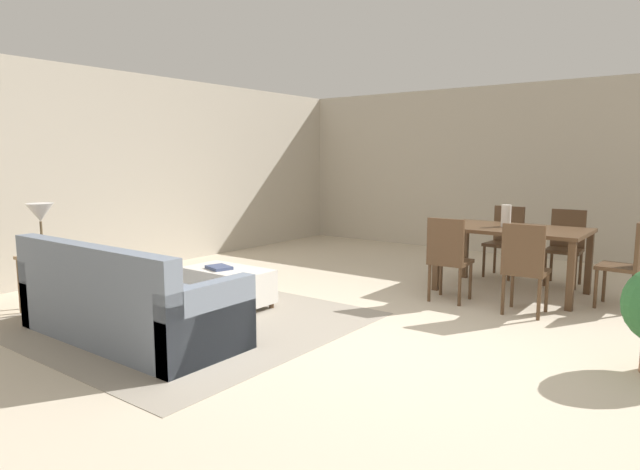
% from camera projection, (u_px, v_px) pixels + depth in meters
% --- Properties ---
extents(ground_plane, '(10.80, 10.80, 0.00)m').
position_uv_depth(ground_plane, '(389.00, 345.00, 4.58)').
color(ground_plane, beige).
extents(wall_back, '(9.00, 0.12, 2.70)m').
position_uv_depth(wall_back, '(555.00, 171.00, 8.35)').
color(wall_back, '#BCB2A0').
rests_on(wall_back, ground_plane).
extents(wall_left, '(0.12, 11.00, 2.70)m').
position_uv_depth(wall_left, '(121.00, 173.00, 7.46)').
color(wall_left, '#BCB2A0').
rests_on(wall_left, ground_plane).
extents(area_rug, '(3.00, 2.80, 0.01)m').
position_uv_depth(area_rug, '(185.00, 320.00, 5.29)').
color(area_rug, gray).
rests_on(area_rug, ground_plane).
extents(couch, '(2.13, 0.89, 0.86)m').
position_uv_depth(couch, '(126.00, 306.00, 4.71)').
color(couch, slate).
rests_on(couch, ground_plane).
extents(ottoman_table, '(0.93, 0.53, 0.40)m').
position_uv_depth(ottoman_table, '(228.00, 285.00, 5.75)').
color(ottoman_table, silver).
rests_on(ottoman_table, ground_plane).
extents(side_table, '(0.40, 0.40, 0.58)m').
position_uv_depth(side_table, '(44.00, 268.00, 5.49)').
color(side_table, olive).
rests_on(side_table, ground_plane).
extents(table_lamp, '(0.26, 0.26, 0.53)m').
position_uv_depth(table_lamp, '(40.00, 215.00, 5.42)').
color(table_lamp, brown).
rests_on(table_lamp, side_table).
extents(dining_table, '(1.60, 0.99, 0.76)m').
position_uv_depth(dining_table, '(513.00, 235.00, 6.30)').
color(dining_table, '#513823').
rests_on(dining_table, ground_plane).
extents(dining_chair_near_left, '(0.42, 0.42, 0.92)m').
position_uv_depth(dining_chair_near_left, '(448.00, 255.00, 5.88)').
color(dining_chair_near_left, '#513823').
rests_on(dining_chair_near_left, ground_plane).
extents(dining_chair_near_right, '(0.42, 0.42, 0.92)m').
position_uv_depth(dining_chair_near_right, '(525.00, 264.00, 5.38)').
color(dining_chair_near_right, '#513823').
rests_on(dining_chair_near_right, ground_plane).
extents(dining_chair_far_left, '(0.43, 0.43, 0.92)m').
position_uv_depth(dining_chair_far_left, '(505.00, 237.00, 7.21)').
color(dining_chair_far_left, '#513823').
rests_on(dining_chair_far_left, ground_plane).
extents(dining_chair_far_right, '(0.41, 0.41, 0.92)m').
position_uv_depth(dining_chair_far_right, '(566.00, 243.00, 6.74)').
color(dining_chair_far_right, '#513823').
rests_on(dining_chair_far_right, ground_plane).
extents(dining_chair_head_east, '(0.42, 0.42, 0.92)m').
position_uv_depth(dining_chair_head_east, '(629.00, 260.00, 5.60)').
color(dining_chair_head_east, '#513823').
rests_on(dining_chair_head_east, ground_plane).
extents(vase_centerpiece, '(0.11, 0.11, 0.25)m').
position_uv_depth(vase_centerpiece, '(506.00, 216.00, 6.35)').
color(vase_centerpiece, silver).
rests_on(vase_centerpiece, dining_table).
extents(book_on_ottoman, '(0.30, 0.26, 0.03)m').
position_uv_depth(book_on_ottoman, '(219.00, 267.00, 5.71)').
color(book_on_ottoman, '#3F4C72').
rests_on(book_on_ottoman, ottoman_table).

